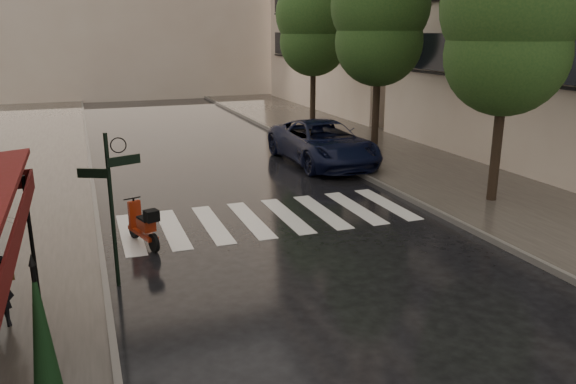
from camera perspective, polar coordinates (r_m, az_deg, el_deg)
ground at (r=9.40m, az=-7.89°, el=-15.67°), size 120.00×120.00×0.00m
sidewalk_far at (r=23.62m, az=10.31°, el=3.88°), size 5.50×60.00×0.12m
curb_near at (r=20.44m, az=-19.31°, el=1.39°), size 0.12×60.00×0.16m
curb_far at (r=22.35m, az=4.09°, el=3.45°), size 0.12×60.00×0.16m
crosswalk at (r=15.39m, az=-1.97°, el=-2.61°), size 7.85×3.20×0.01m
signpost at (r=11.29m, az=-17.52°, el=-0.60°), size 1.17×0.29×3.10m
tree_near at (r=17.04m, az=21.64°, el=16.29°), size 3.80×3.80×7.99m
tree_mid at (r=22.75m, az=9.32°, el=17.51°), size 3.80×3.80×8.34m
tree_far at (r=29.14m, az=2.63°, el=17.04°), size 3.80×3.80×8.16m
scooter at (r=13.70m, az=-14.45°, el=-3.37°), size 0.71×1.55×1.05m
parked_car at (r=21.61m, az=3.54°, el=5.03°), size 2.79×5.91×1.63m
parasol_front at (r=6.30m, az=-23.23°, el=-17.07°), size 0.50×0.50×2.77m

